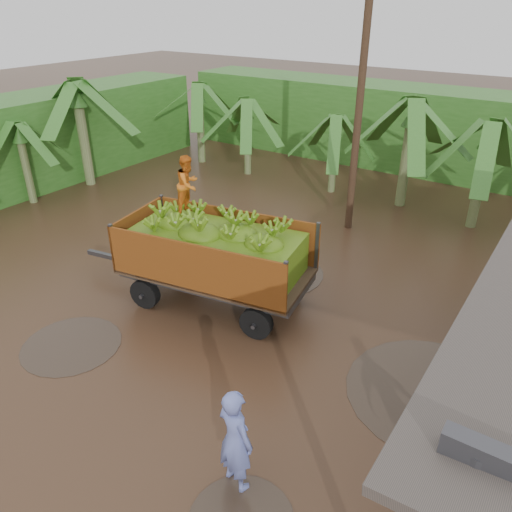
{
  "coord_description": "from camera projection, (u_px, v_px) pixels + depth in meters",
  "views": [
    {
      "loc": [
        5.39,
        -7.02,
        7.24
      ],
      "look_at": [
        -0.86,
        2.17,
        1.4
      ],
      "focal_mm": 35.0,
      "sensor_mm": 36.0,
      "label": 1
    }
  ],
  "objects": [
    {
      "name": "ground",
      "position": [
        233.0,
        358.0,
        11.19
      ],
      "size": [
        100.0,
        100.0,
        0.0
      ],
      "primitive_type": "plane",
      "color": "black",
      "rests_on": "ground"
    },
    {
      "name": "hedge_north",
      "position": [
        403.0,
        127.0,
        23.06
      ],
      "size": [
        22.0,
        3.0,
        3.6
      ],
      "primitive_type": "cube",
      "color": "#2D661E",
      "rests_on": "ground"
    },
    {
      "name": "hedge_west",
      "position": [
        14.0,
        146.0,
        20.25
      ],
      "size": [
        3.0,
        18.0,
        3.6
      ],
      "primitive_type": "cube",
      "color": "#2D661E",
      "rests_on": "ground"
    },
    {
      "name": "banana_trailer",
      "position": [
        215.0,
        253.0,
        12.63
      ],
      "size": [
        6.73,
        3.08,
        3.72
      ],
      "rotation": [
        0.0,
        0.0,
        0.17
      ],
      "color": "#A05316",
      "rests_on": "ground"
    },
    {
      "name": "man_blue",
      "position": [
        235.0,
        439.0,
        7.91
      ],
      "size": [
        0.81,
        0.63,
        1.97
      ],
      "primitive_type": "imported",
      "rotation": [
        0.0,
        0.0,
        2.9
      ],
      "color": "#6A77C2",
      "rests_on": "ground"
    },
    {
      "name": "man_grey",
      "position": [
        482.0,
        484.0,
        7.23
      ],
      "size": [
        1.21,
        0.88,
        1.9
      ],
      "primitive_type": "imported",
      "rotation": [
        0.0,
        0.0,
        3.56
      ],
      "color": "slate",
      "rests_on": "ground"
    },
    {
      "name": "utility_pole",
      "position": [
        359.0,
        107.0,
        15.6
      ],
      "size": [
        1.2,
        0.24,
        8.14
      ],
      "color": "#47301E",
      "rests_on": "ground"
    },
    {
      "name": "banana_plants",
      "position": [
        226.0,
        165.0,
        17.57
      ],
      "size": [
        25.04,
        21.04,
        4.44
      ],
      "color": "#2D661E",
      "rests_on": "ground"
    }
  ]
}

